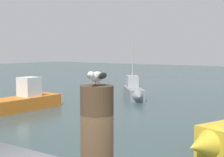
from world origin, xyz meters
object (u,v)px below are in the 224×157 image
mooring_post (97,138)px  boat_orange (12,103)px  seagull (96,76)px  boat_grey (134,92)px

mooring_post → boat_orange: 14.45m
seagull → boat_orange: bearing=145.2°
mooring_post → boat_grey: (-8.88, 15.29, -1.81)m
seagull → boat_grey: boat_grey is taller
mooring_post → boat_orange: mooring_post is taller
mooring_post → boat_grey: size_ratio=0.28×
mooring_post → boat_grey: bearing=120.2°
seagull → boat_grey: 17.85m
seagull → boat_orange: seagull is taller
mooring_post → boat_orange: size_ratio=0.19×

